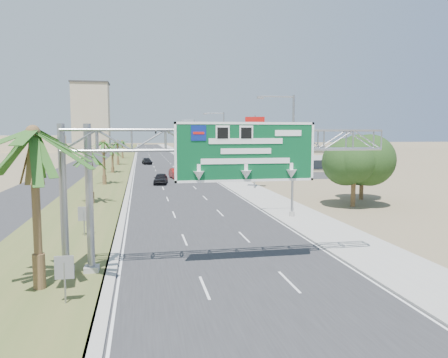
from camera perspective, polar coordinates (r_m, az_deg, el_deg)
road at (r=122.15m, az=-8.64°, el=2.70°), size 12.00×300.00×0.02m
sidewalk_right at (r=122.77m, az=-4.67°, el=2.78°), size 4.00×300.00×0.10m
median_grass at (r=122.17m, az=-13.33°, el=2.63°), size 7.00×300.00×0.12m
opposing_road at (r=122.67m, az=-16.60°, el=2.53°), size 8.00×300.00×0.02m
sign_gantry at (r=22.11m, az=-1.33°, el=3.71°), size 16.75×1.24×7.50m
palm_near at (r=20.36m, az=-23.69°, el=5.47°), size 5.70×5.70×8.35m
palm_row_b at (r=44.17m, az=-17.09°, el=3.10°), size 3.99×3.99×5.95m
palm_row_c at (r=60.06m, az=-15.47°, el=4.58°), size 3.99×3.99×6.75m
palm_row_d at (r=78.05m, az=-14.40°, el=3.98°), size 3.99×3.99×5.45m
palm_row_e at (r=96.99m, az=-13.73°, el=4.75°), size 3.99×3.99×6.15m
palm_row_f at (r=121.97m, az=-13.15°, el=4.81°), size 3.99×3.99×5.75m
streetlight_near at (r=36.00m, az=8.67°, el=2.36°), size 3.27×0.44×10.00m
streetlight_mid at (r=65.02m, az=-0.20°, el=4.04°), size 3.27×0.44×10.00m
streetlight_far at (r=100.60m, az=-4.01°, el=4.72°), size 3.27×0.44×10.00m
signal_mast at (r=84.44m, az=-4.14°, el=4.58°), size 10.28×0.71×8.00m
store_building at (r=82.46m, az=8.08°, el=2.52°), size 18.00×10.00×4.00m
oak_near at (r=42.75m, az=16.64°, el=2.53°), size 4.50×4.50×6.80m
oak_far at (r=47.73m, az=17.60°, el=1.98°), size 3.50×3.50×5.60m
median_signback_a at (r=18.94m, az=-20.12°, el=-11.23°), size 0.75×0.08×2.08m
median_signback_b at (r=30.59m, az=-17.83°, el=-4.62°), size 0.75×0.08×2.08m
tower_distant at (r=263.49m, az=-16.96°, el=8.06°), size 20.00×16.00×35.00m
building_distant_left at (r=176.56m, az=-24.11°, el=4.22°), size 24.00×14.00×6.00m
building_distant_right at (r=155.84m, az=2.02°, el=4.38°), size 20.00×12.00×5.00m
car_left_lane at (r=60.02m, az=-8.27°, el=0.03°), size 2.30×4.57×1.49m
car_mid_lane at (r=67.23m, az=-6.22°, el=0.72°), size 2.21×4.86×1.55m
car_right_lane at (r=84.67m, az=-4.68°, el=1.86°), size 2.90×6.00×1.65m
car_far at (r=98.64m, az=-10.02°, el=2.29°), size 2.49×4.86×1.35m
pole_sign_red_near at (r=54.25m, az=4.05°, el=6.27°), size 2.38×0.98×9.14m
pole_sign_blue at (r=71.45m, az=1.43°, el=5.21°), size 2.00×0.85×7.97m
pole_sign_red_far at (r=88.60m, az=-1.15°, el=5.13°), size 2.17×1.04×7.14m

